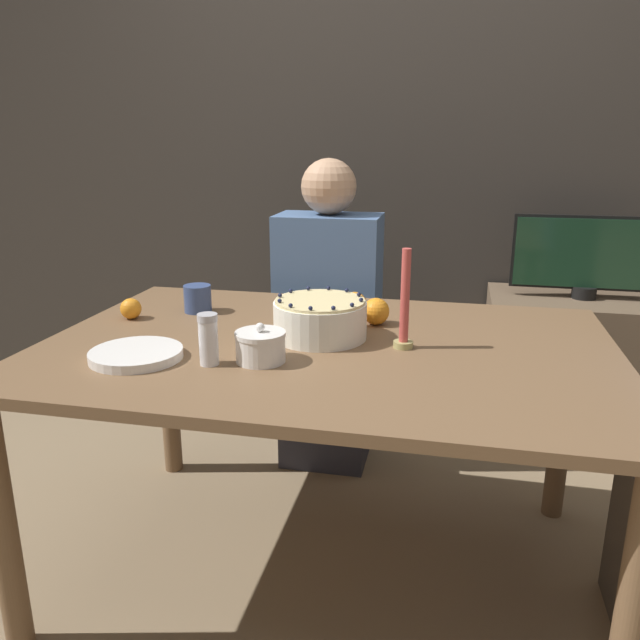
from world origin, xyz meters
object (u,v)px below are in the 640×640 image
Objects in this scene: candle at (405,308)px; tv_monitor at (588,255)px; sugar_shaker at (208,339)px; person_man_blue_shirt at (328,334)px; cake at (320,319)px; sugar_bowl at (261,346)px.

candle is 1.31m from tv_monitor.
sugar_shaker is 0.11× the size of person_man_blue_shirt.
sugar_shaker is 0.21× the size of tv_monitor.
candle is at bearing -9.10° from cake.
candle is 0.22× the size of person_man_blue_shirt.
sugar_bowl is at bearing 22.29° from sugar_shaker.
cake is 0.36m from sugar_shaker.
sugar_shaker is (-0.23, -0.27, 0.01)m from cake.
tv_monitor is (1.02, 0.40, 0.29)m from person_man_blue_shirt.
person_man_blue_shirt reaches higher than tv_monitor.
person_man_blue_shirt is at bearing 90.64° from sugar_bowl.
tv_monitor reaches higher than cake.
tv_monitor reaches higher than sugar_shaker.
cake is at bearing -129.91° from tv_monitor.
sugar_shaker is 0.48× the size of candle.
sugar_shaker is 0.52m from candle.
person_man_blue_shirt reaches higher than cake.
candle is 0.86m from person_man_blue_shirt.
cake is 2.04× the size of sugar_bowl.
sugar_bowl is at bearing 90.64° from person_man_blue_shirt.
candle reaches higher than sugar_bowl.
tv_monitor is (1.13, 1.36, 0.01)m from sugar_shaker.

